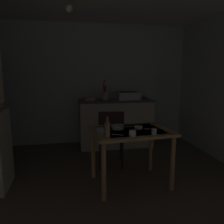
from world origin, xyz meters
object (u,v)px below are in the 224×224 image
(sink_basin, at_px, (128,96))
(glass_bottle, at_px, (107,130))
(dining_table, at_px, (131,138))
(mug_dark, at_px, (133,133))
(hand_pump, at_px, (105,91))
(serving_bowl_wide, at_px, (138,127))
(chair_far_side, at_px, (111,136))
(mixing_bowl_counter, at_px, (90,99))

(sink_basin, relative_size, glass_bottle, 1.77)
(dining_table, relative_size, glass_bottle, 4.29)
(sink_basin, xyz_separation_m, mug_dark, (-0.45, -1.91, -0.24))
(hand_pump, xyz_separation_m, mug_dark, (0.02, -1.95, -0.33))
(mug_dark, bearing_deg, hand_pump, 90.64)
(sink_basin, xyz_separation_m, serving_bowl_wide, (-0.28, -1.58, -0.26))
(dining_table, distance_m, mug_dark, 0.32)
(dining_table, relative_size, chair_far_side, 1.19)
(dining_table, bearing_deg, mixing_bowl_counter, 103.80)
(mug_dark, relative_size, glass_bottle, 0.33)
(sink_basin, height_order, serving_bowl_wide, sink_basin)
(sink_basin, xyz_separation_m, hand_pump, (-0.47, 0.05, 0.09))
(dining_table, xyz_separation_m, chair_far_side, (-0.15, 0.60, -0.14))
(dining_table, height_order, chair_far_side, chair_far_side)
(dining_table, bearing_deg, chair_far_side, 103.93)
(dining_table, bearing_deg, glass_bottle, -139.27)
(sink_basin, height_order, hand_pump, hand_pump)
(sink_basin, bearing_deg, dining_table, -103.54)
(mixing_bowl_counter, relative_size, glass_bottle, 0.92)
(glass_bottle, bearing_deg, chair_far_side, 76.93)
(hand_pump, relative_size, glass_bottle, 1.57)
(sink_basin, bearing_deg, glass_bottle, -111.24)
(chair_far_side, xyz_separation_m, glass_bottle, (-0.21, -0.91, 0.35))
(mixing_bowl_counter, height_order, mug_dark, mixing_bowl_counter)
(hand_pump, xyz_separation_m, mixing_bowl_counter, (-0.31, -0.10, -0.13))
(serving_bowl_wide, xyz_separation_m, mug_dark, (-0.17, -0.33, 0.02))
(hand_pump, height_order, serving_bowl_wide, hand_pump)
(serving_bowl_wide, relative_size, glass_bottle, 0.46)
(hand_pump, bearing_deg, mixing_bowl_counter, -162.79)
(sink_basin, distance_m, chair_far_side, 1.27)
(mixing_bowl_counter, bearing_deg, mug_dark, -79.95)
(serving_bowl_wide, bearing_deg, chair_far_side, 115.52)
(chair_far_side, bearing_deg, glass_bottle, -103.07)
(mug_dark, bearing_deg, dining_table, 78.14)
(dining_table, relative_size, mug_dark, 12.88)
(mug_dark, bearing_deg, mixing_bowl_counter, 100.05)
(sink_basin, distance_m, serving_bowl_wide, 1.62)
(hand_pump, height_order, glass_bottle, hand_pump)
(hand_pump, distance_m, serving_bowl_wide, 1.67)
(hand_pump, xyz_separation_m, chair_far_side, (-0.07, -1.07, -0.62))
(chair_far_side, xyz_separation_m, serving_bowl_wide, (0.26, -0.55, 0.27))
(mixing_bowl_counter, bearing_deg, sink_basin, 3.67)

